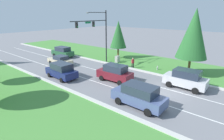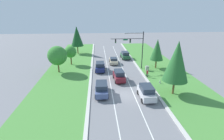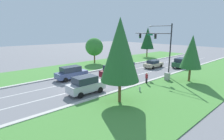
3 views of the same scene
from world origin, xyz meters
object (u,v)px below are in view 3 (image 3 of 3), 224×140
forest_suv (181,63)px  oak_far_left_tree (94,47)px  utility_cabinet (167,77)px  champagne_sedan (153,64)px  conifer_far_right_tree (192,52)px  traffic_signal_mast (160,42)px  slate_blue_suv (71,73)px  silver_suv (86,85)px  fire_hydrant (140,89)px  burgundy_suv (113,71)px  conifer_near_right_tree (120,50)px  oak_near_left_tree (117,48)px  navy_suv (123,64)px  conifer_mid_left_tree (148,38)px  pedestrian (147,78)px

forest_suv → oak_far_left_tree: bearing=-151.2°
forest_suv → utility_cabinet: 11.65m
champagne_sedan → forest_suv: (3.76, 4.56, 0.22)m
forest_suv → utility_cabinet: size_ratio=3.89×
conifer_far_right_tree → traffic_signal_mast: bearing=-179.5°
slate_blue_suv → champagne_sedan: bearing=79.2°
silver_suv → fire_hydrant: bearing=52.6°
burgundy_suv → silver_suv: bearing=-68.7°
champagne_sedan → silver_suv: bearing=-79.7°
champagne_sedan → conifer_far_right_tree: bearing=-25.6°
conifer_far_right_tree → silver_suv: bearing=-113.3°
conifer_near_right_tree → oak_near_left_tree: 26.48m
fire_hydrant → conifer_far_right_tree: conifer_far_right_tree is taller
oak_near_left_tree → conifer_far_right_tree: conifer_far_right_tree is taller
traffic_signal_mast → burgundy_suv: 9.39m
navy_suv → conifer_mid_left_tree: 18.97m
slate_blue_suv → navy_suv: slate_blue_suv is taller
traffic_signal_mast → conifer_mid_left_tree: size_ratio=1.02×
champagne_sedan → conifer_near_right_tree: size_ratio=0.52×
fire_hydrant → oak_far_left_tree: 22.34m
traffic_signal_mast → pedestrian: traffic_signal_mast is taller
traffic_signal_mast → pedestrian: size_ratio=5.19×
fire_hydrant → traffic_signal_mast: bearing=110.1°
utility_cabinet → conifer_mid_left_tree: conifer_mid_left_tree is taller
oak_near_left_tree → oak_far_left_tree: bearing=-109.4°
burgundy_suv → conifer_mid_left_tree: size_ratio=0.54×
fire_hydrant → slate_blue_suv: bearing=-162.8°
conifer_mid_left_tree → pedestrian: bearing=-53.3°
slate_blue_suv → pedestrian: bearing=36.4°
silver_suv → navy_suv: 15.55m
navy_suv → oak_far_left_tree: size_ratio=0.80×
conifer_near_right_tree → conifer_far_right_tree: conifer_near_right_tree is taller
champagne_sedan → utility_cabinet: bearing=-42.4°
champagne_sedan → conifer_mid_left_tree: bearing=131.9°
burgundy_suv → forest_suv: (3.70, 16.25, -0.04)m
fire_hydrant → oak_near_left_tree: (-18.53, 13.74, 3.00)m
burgundy_suv → forest_suv: 16.66m
navy_suv → oak_near_left_tree: size_ratio=1.00×
utility_cabinet → conifer_mid_left_tree: (-17.56, 18.19, 4.93)m
slate_blue_suv → navy_suv: size_ratio=1.05×
traffic_signal_mast → conifer_near_right_tree: size_ratio=0.98×
utility_cabinet → fire_hydrant: bearing=-86.1°
slate_blue_suv → champagne_sedan: slate_blue_suv is taller
oak_near_left_tree → oak_far_left_tree: 6.04m
silver_suv → conifer_mid_left_tree: (-13.90, 30.96, 4.43)m
oak_far_left_tree → burgundy_suv: bearing=-24.3°
forest_suv → pedestrian: forest_suv is taller
slate_blue_suv → pedestrian: (9.65, 6.92, -0.13)m
navy_suv → conifer_mid_left_tree: (-6.81, 17.12, 4.52)m
slate_blue_suv → navy_suv: (-0.04, 11.90, -0.05)m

